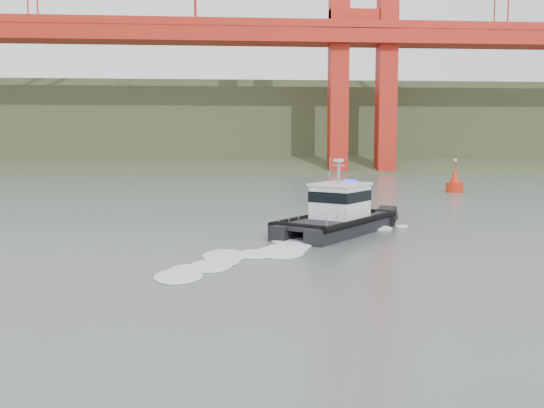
% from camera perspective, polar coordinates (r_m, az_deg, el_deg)
% --- Properties ---
extents(ground, '(400.00, 400.00, 0.00)m').
position_cam_1_polar(ground, '(24.80, -2.48, -7.74)').
color(ground, slate).
rests_on(ground, ground).
extents(headlands, '(500.00, 105.36, 27.12)m').
position_cam_1_polar(headlands, '(149.55, -4.33, 6.69)').
color(headlands, '#304125').
rests_on(headlands, ground).
extents(patrol_boat, '(9.10, 9.96, 4.82)m').
position_cam_1_polar(patrol_boat, '(38.41, 6.20, -0.92)').
color(patrol_boat, black).
rests_on(patrol_boat, ground).
extents(nav_buoy, '(1.86, 1.86, 3.88)m').
position_cam_1_polar(nav_buoy, '(69.52, 16.82, 1.92)').
color(nav_buoy, red).
rests_on(nav_buoy, ground).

